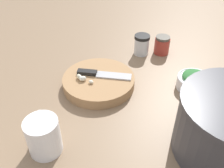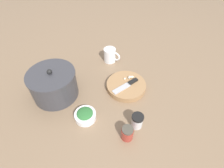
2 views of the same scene
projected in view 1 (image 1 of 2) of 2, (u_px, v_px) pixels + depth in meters
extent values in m
plane|color=#7F664C|center=(122.00, 100.00, 0.78)|extent=(5.00, 5.00, 0.00)
cylinder|color=#9E754C|center=(99.00, 82.00, 0.83)|extent=(0.24, 0.24, 0.04)
cube|color=black|center=(87.00, 72.00, 0.83)|extent=(0.06, 0.06, 0.01)
cube|color=#B2B2B7|center=(114.00, 76.00, 0.82)|extent=(0.11, 0.11, 0.01)
ellipsoid|color=#F4EACE|center=(91.00, 82.00, 0.79)|extent=(0.02, 0.02, 0.01)
ellipsoid|color=beige|center=(79.00, 77.00, 0.81)|extent=(0.02, 0.03, 0.02)
ellipsoid|color=silver|center=(83.00, 79.00, 0.80)|extent=(0.03, 0.02, 0.02)
cylinder|color=white|center=(194.00, 83.00, 0.82)|extent=(0.11, 0.11, 0.04)
torus|color=white|center=(195.00, 78.00, 0.81)|extent=(0.11, 0.11, 0.01)
ellipsoid|color=#2D6B33|center=(195.00, 77.00, 0.81)|extent=(0.08, 0.08, 0.02)
cylinder|color=silver|center=(142.00, 46.00, 0.99)|extent=(0.06, 0.06, 0.07)
cylinder|color=black|center=(142.00, 37.00, 0.96)|extent=(0.06, 0.06, 0.01)
cylinder|color=white|center=(44.00, 136.00, 0.61)|extent=(0.08, 0.08, 0.10)
torus|color=white|center=(42.00, 123.00, 0.64)|extent=(0.03, 0.07, 0.07)
cylinder|color=#9E3328|center=(162.00, 46.00, 0.99)|extent=(0.06, 0.06, 0.06)
cylinder|color=#474238|center=(163.00, 38.00, 0.97)|extent=(0.06, 0.06, 0.01)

